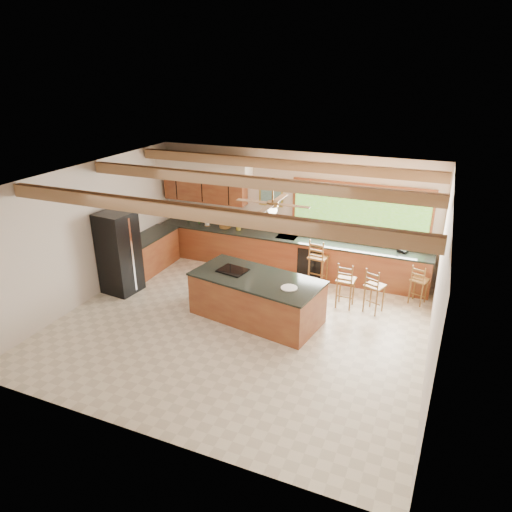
% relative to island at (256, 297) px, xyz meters
% --- Properties ---
extents(ground, '(7.20, 7.20, 0.00)m').
position_rel_island_xyz_m(ground, '(-0.20, -0.42, -0.47)').
color(ground, beige).
rests_on(ground, ground).
extents(room_shell, '(7.27, 6.54, 3.02)m').
position_rel_island_xyz_m(room_shell, '(-0.37, 0.23, 1.75)').
color(room_shell, beige).
rests_on(room_shell, ground).
extents(counter_run, '(7.12, 3.10, 1.22)m').
position_rel_island_xyz_m(counter_run, '(-1.02, 2.10, -0.00)').
color(counter_run, brown).
rests_on(counter_run, ground).
extents(island, '(2.84, 1.69, 0.95)m').
position_rel_island_xyz_m(island, '(0.00, 0.00, 0.00)').
color(island, brown).
rests_on(island, ground).
extents(refrigerator, '(0.81, 0.79, 1.90)m').
position_rel_island_xyz_m(refrigerator, '(-3.37, -0.04, 0.49)').
color(refrigerator, black).
rests_on(refrigerator, ground).
extents(bar_stool_a, '(0.47, 0.47, 1.17)m').
position_rel_island_xyz_m(bar_stool_a, '(0.76, 1.96, 0.23)').
color(bar_stool_a, olive).
rests_on(bar_stool_a, ground).
extents(bar_stool_b, '(0.47, 0.47, 1.02)m').
position_rel_island_xyz_m(bar_stool_b, '(2.21, 1.12, 0.14)').
color(bar_stool_b, olive).
rests_on(bar_stool_b, ground).
extents(bar_stool_c, '(0.39, 0.39, 1.07)m').
position_rel_island_xyz_m(bar_stool_c, '(1.60, 1.12, 0.17)').
color(bar_stool_c, olive).
rests_on(bar_stool_c, ground).
extents(bar_stool_d, '(0.42, 0.42, 0.94)m').
position_rel_island_xyz_m(bar_stool_d, '(3.06, 1.89, 0.09)').
color(bar_stool_d, olive).
rests_on(bar_stool_d, ground).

